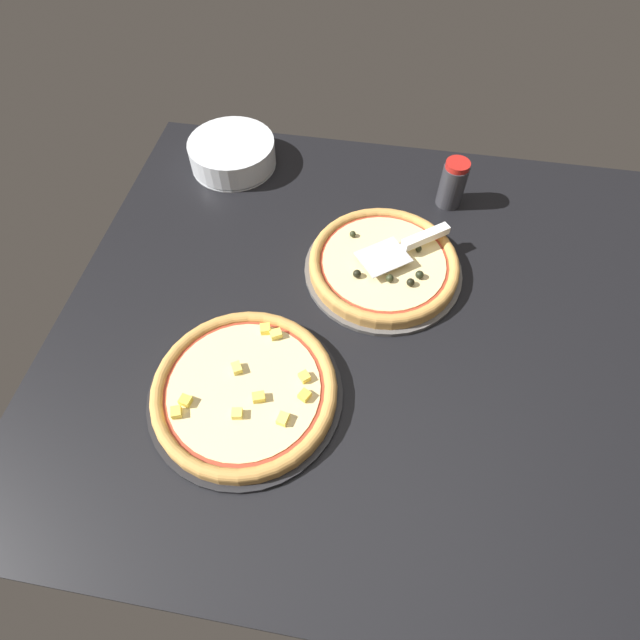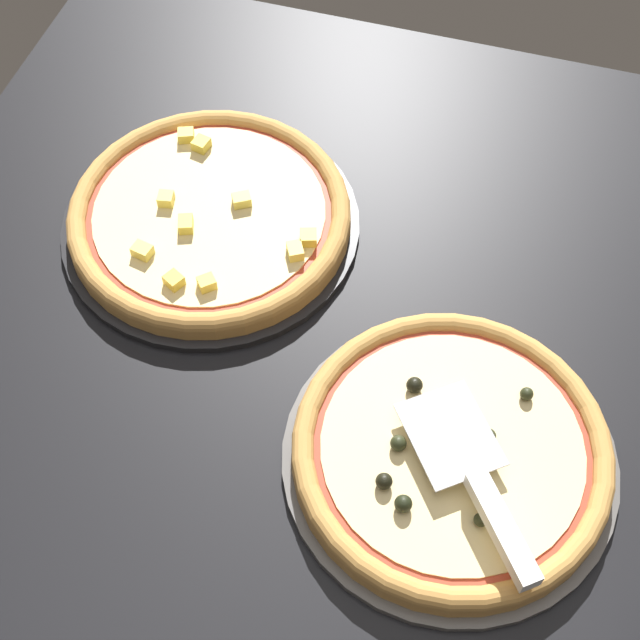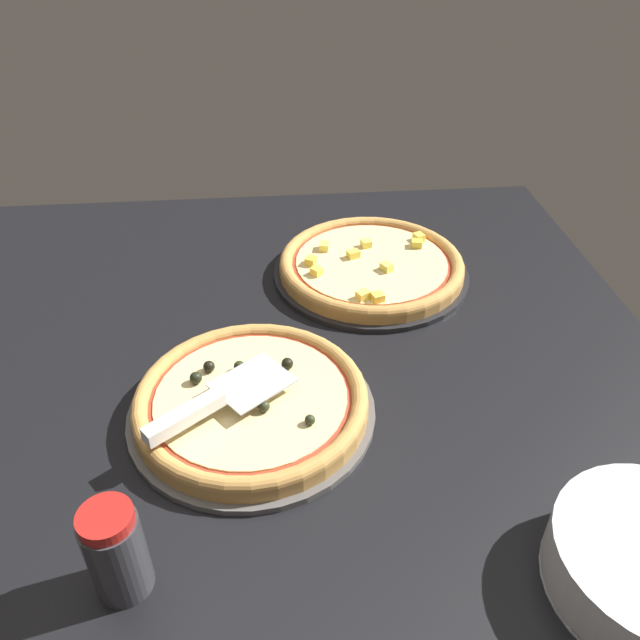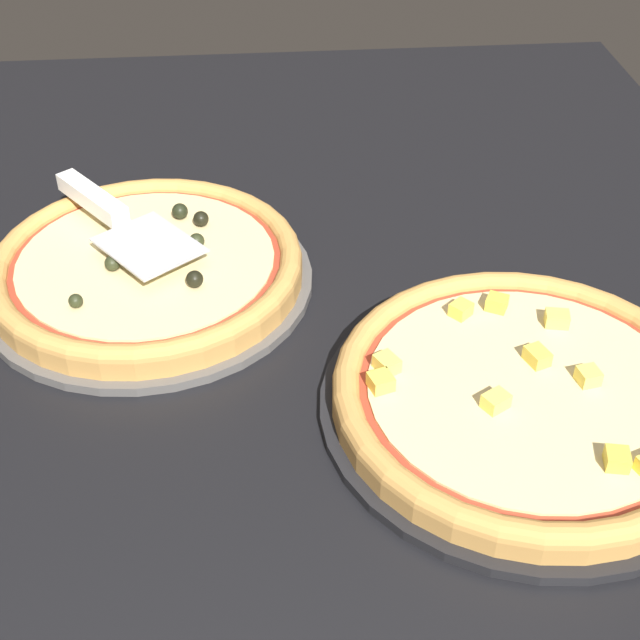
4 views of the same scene
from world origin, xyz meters
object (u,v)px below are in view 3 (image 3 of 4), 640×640
Objects in this scene: pizza_front at (251,400)px; serving_spatula at (205,406)px; pizza_back at (371,264)px; parmesan_shaker at (116,551)px.

serving_spatula is at bearing -144.12° from pizza_front.
pizza_front is at bearing 35.88° from serving_spatula.
pizza_front is 0.95× the size of pizza_back.
pizza_back is at bearing 57.08° from pizza_front.
pizza_back is (22.94, 35.43, -0.20)cm from pizza_front.
serving_spatula reaches higher than pizza_front.
serving_spatula is (-28.86, -39.71, 3.60)cm from pizza_back.
parmesan_shaker reaches higher than pizza_back.
pizza_front is 42.21cm from pizza_back.
serving_spatula is at bearing -126.01° from pizza_back.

